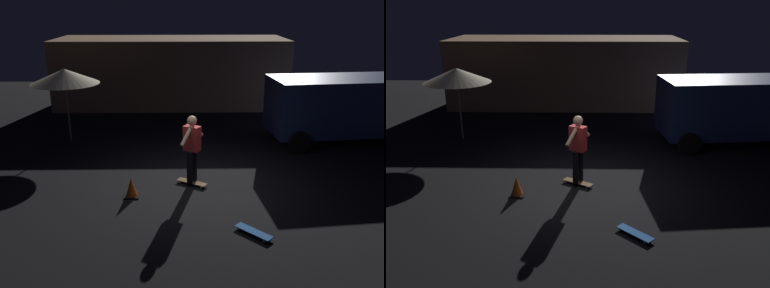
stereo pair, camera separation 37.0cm
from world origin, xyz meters
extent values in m
plane|color=black|center=(0.00, 0.00, 0.00)|extent=(28.00, 28.00, 0.00)
cube|color=#AD7F56|center=(-0.81, 8.72, 1.40)|extent=(9.57, 3.35, 2.80)
cube|color=navy|center=(4.73, 3.52, 1.18)|extent=(4.77, 2.36, 1.70)
cylinder|color=black|center=(6.37, 4.68, 0.33)|extent=(0.68, 0.29, 0.66)
cylinder|color=black|center=(2.89, 4.33, 0.33)|extent=(0.68, 0.29, 0.66)
cylinder|color=black|center=(3.09, 2.36, 0.33)|extent=(0.68, 0.29, 0.66)
cylinder|color=slate|center=(-3.95, 3.68, 1.10)|extent=(0.05, 0.05, 2.20)
cone|color=beige|center=(-3.95, 3.68, 2.08)|extent=(2.10, 2.10, 0.45)
cube|color=olive|center=(-0.11, 0.25, 0.06)|extent=(0.77, 0.58, 0.02)
sphere|color=silver|center=(0.19, 0.16, 0.03)|extent=(0.05, 0.05, 0.05)
sphere|color=silver|center=(0.10, 0.02, 0.03)|extent=(0.05, 0.05, 0.05)
sphere|color=silver|center=(-0.32, 0.48, 0.03)|extent=(0.05, 0.05, 0.05)
sphere|color=silver|center=(-0.41, 0.33, 0.03)|extent=(0.05, 0.05, 0.05)
cube|color=#1959B2|center=(1.03, -2.02, 0.06)|extent=(0.69, 0.69, 0.02)
sphere|color=silver|center=(0.76, -1.87, 0.03)|extent=(0.05, 0.05, 0.05)
sphere|color=silver|center=(0.88, -1.75, 0.03)|extent=(0.05, 0.05, 0.05)
sphere|color=silver|center=(1.18, -2.30, 0.03)|extent=(0.05, 0.05, 0.05)
sphere|color=silver|center=(1.30, -2.18, 0.03)|extent=(0.05, 0.05, 0.05)
cylinder|color=black|center=(-0.05, 0.34, 0.48)|extent=(0.14, 0.14, 0.82)
cylinder|color=black|center=(-0.16, 0.15, 0.48)|extent=(0.14, 0.14, 0.82)
cube|color=red|center=(-0.11, 0.25, 1.19)|extent=(0.44, 0.39, 0.60)
sphere|color=tan|center=(-0.11, 0.25, 1.62)|extent=(0.23, 0.23, 0.23)
cylinder|color=tan|center=(0.01, 0.44, 1.34)|extent=(0.36, 0.51, 0.46)
cylinder|color=tan|center=(-0.22, 0.06, 1.34)|extent=(0.36, 0.51, 0.46)
cube|color=black|center=(-1.50, -0.36, 0.01)|extent=(0.34, 0.34, 0.03)
cone|color=#EA5914|center=(-1.50, -0.36, 0.23)|extent=(0.28, 0.28, 0.46)
camera|label=1|loc=(-0.29, -8.69, 4.20)|focal=37.57mm
camera|label=2|loc=(0.08, -8.69, 4.20)|focal=37.57mm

